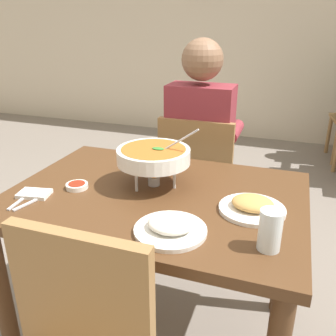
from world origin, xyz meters
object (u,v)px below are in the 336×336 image
Objects in this scene: diner_main at (201,140)px; sauce_dish at (77,186)px; drink_glass at (270,232)px; rice_plate at (170,227)px; dining_table_main at (156,219)px; chair_diner_main at (199,180)px; curry_bowl at (154,156)px; appetizer_plate at (252,206)px.

diner_main is 0.86m from sauce_dish.
diner_main is 1.08m from drink_glass.
rice_plate is at bearing -22.05° from sauce_dish.
chair_diner_main is (-0.00, 0.70, -0.12)m from dining_table_main.
drink_glass is (0.78, -0.18, 0.05)m from sauce_dish.
diner_main is 10.08× the size of drink_glass.
chair_diner_main reaches higher than sauce_dish.
rice_plate is 0.51m from sauce_dish.
sauce_dish is at bearing 157.95° from rice_plate.
curry_bowl is at bearing 147.53° from drink_glass.
appetizer_plate reaches higher than sauce_dish.
appetizer_plate is at bearing 3.35° from sauce_dish.
rice_plate is at bearing -177.88° from drink_glass.
sauce_dish is at bearing -112.76° from chair_diner_main.
drink_glass is at bearing -64.88° from diner_main.
diner_main is 1.00m from rice_plate.
dining_table_main is 0.71m from chair_diner_main.
drink_glass reaches higher than sauce_dish.
rice_plate is (0.18, -0.33, -0.11)m from curry_bowl.
sauce_dish is at bearing 167.05° from drink_glass.
dining_table_main is at bearing -63.85° from curry_bowl.
sauce_dish is (-0.47, 0.19, -0.01)m from rice_plate.
chair_diner_main is 0.86m from appetizer_plate.
diner_main reaches higher than curry_bowl.
chair_diner_main reaches higher than appetizer_plate.
curry_bowl reaches higher than dining_table_main.
drink_glass is at bearing 2.12° from rice_plate.
rice_plate is 2.67× the size of sauce_dish.
chair_diner_main is 10.00× the size of sauce_dish.
diner_main is 5.46× the size of appetizer_plate.
sauce_dish is 0.80m from drink_glass.
rice_plate is 0.31m from drink_glass.
diner_main is at bearing 87.07° from curry_bowl.
appetizer_plate is (0.38, -0.73, 0.26)m from chair_diner_main.
rice_plate reaches higher than sauce_dish.
dining_table_main is 0.35m from sauce_dish.
chair_diner_main is 0.87m from sauce_dish.
chair_diner_main is at bearing -90.00° from diner_main.
diner_main reaches higher than chair_diner_main.
curry_bowl is (-0.03, -0.63, 0.37)m from chair_diner_main.
drink_glass reaches higher than dining_table_main.
drink_glass reaches higher than appetizer_plate.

